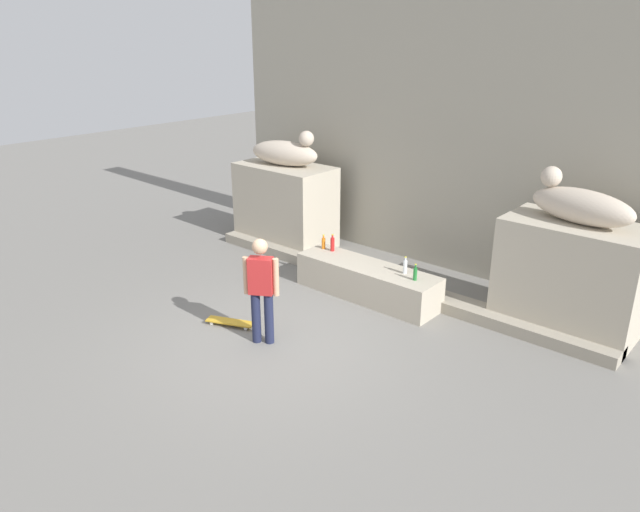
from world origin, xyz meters
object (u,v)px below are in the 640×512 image
(skater, at_px, (261,287))
(bottle_orange, at_px, (324,243))
(statue_reclining_right, at_px, (580,204))
(bottle_red, at_px, (332,244))
(bottle_green, at_px, (415,274))
(skateboard, at_px, (230,322))
(statue_reclining_left, at_px, (286,152))
(bottle_clear, at_px, (405,267))

(skater, xyz_separation_m, bottle_orange, (-0.93, 2.51, -0.21))
(bottle_orange, bearing_deg, statue_reclining_right, 13.40)
(bottle_red, height_order, bottle_green, bottle_red)
(statue_reclining_right, bearing_deg, bottle_red, 23.38)
(statue_reclining_right, relative_size, bottle_orange, 6.07)
(bottle_orange, relative_size, bottle_green, 0.97)
(skater, height_order, skateboard, skater)
(statue_reclining_right, height_order, skater, statue_reclining_right)
(statue_reclining_left, xyz_separation_m, bottle_green, (4.03, -1.16, -1.32))
(statue_reclining_right, relative_size, skateboard, 2.05)
(skateboard, bearing_deg, bottle_green, -153.91)
(bottle_clear, height_order, bottle_red, bottle_red)
(statue_reclining_right, xyz_separation_m, skateboard, (-4.05, -3.48, -1.97))
(skateboard, height_order, bottle_clear, bottle_clear)
(bottle_green, bearing_deg, skateboard, -130.57)
(bottle_clear, distance_m, bottle_orange, 1.84)
(skateboard, bearing_deg, bottle_orange, -110.15)
(bottle_clear, bearing_deg, bottle_green, -24.72)
(bottle_green, bearing_deg, bottle_red, 174.83)
(statue_reclining_left, distance_m, bottle_clear, 4.10)
(skateboard, bearing_deg, bottle_clear, -148.15)
(statue_reclining_left, height_order, skateboard, statue_reclining_left)
(bottle_red, relative_size, bottle_green, 1.14)
(skateboard, xyz_separation_m, bottle_red, (0.07, 2.49, 0.68))
(skater, bearing_deg, bottle_orange, -101.33)
(skater, relative_size, bottle_green, 5.86)
(skateboard, height_order, bottle_red, bottle_red)
(statue_reclining_left, height_order, skater, statue_reclining_left)
(statue_reclining_right, bearing_deg, bottle_green, 38.77)
(skater, distance_m, bottle_green, 2.64)
(skateboard, distance_m, bottle_orange, 2.57)
(statue_reclining_left, distance_m, bottle_green, 4.40)
(statue_reclining_left, distance_m, statue_reclining_right, 6.10)
(bottle_clear, distance_m, bottle_red, 1.63)
(statue_reclining_left, bearing_deg, bottle_green, -26.48)
(statue_reclining_left, height_order, bottle_clear, statue_reclining_left)
(statue_reclining_right, bearing_deg, skateboard, 50.13)
(skater, height_order, bottle_orange, skater)
(statue_reclining_right, height_order, bottle_red, statue_reclining_right)
(bottle_red, bearing_deg, skater, -74.04)
(skater, relative_size, bottle_orange, 6.07)
(bottle_orange, bearing_deg, bottle_red, 3.67)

